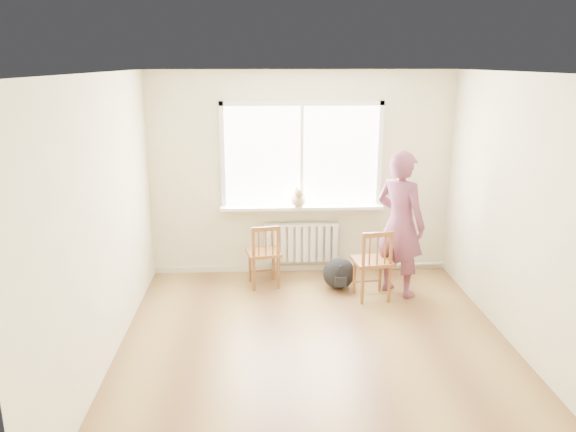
{
  "coord_description": "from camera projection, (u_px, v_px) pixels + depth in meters",
  "views": [
    {
      "loc": [
        -0.55,
        -5.04,
        2.8
      ],
      "look_at": [
        -0.23,
        1.2,
        1.07
      ],
      "focal_mm": 35.0,
      "sensor_mm": 36.0,
      "label": 1
    }
  ],
  "objects": [
    {
      "name": "radiator",
      "position": [
        301.0,
        242.0,
        7.58
      ],
      "size": [
        1.0,
        0.12,
        0.55
      ],
      "color": "white",
      "rests_on": "back_wall"
    },
    {
      "name": "window",
      "position": [
        302.0,
        151.0,
        7.32
      ],
      "size": [
        2.12,
        0.05,
        1.42
      ],
      "color": "white",
      "rests_on": "back_wall"
    },
    {
      "name": "chair_left",
      "position": [
        264.0,
        255.0,
        7.11
      ],
      "size": [
        0.47,
        0.46,
        0.83
      ],
      "rotation": [
        0.0,
        0.0,
        3.32
      ],
      "color": "brown",
      "rests_on": "floor"
    },
    {
      "name": "heating_pipe",
      "position": [
        391.0,
        264.0,
        7.77
      ],
      "size": [
        1.4,
        0.04,
        0.04
      ],
      "primitive_type": "cylinder",
      "rotation": [
        0.0,
        1.57,
        0.0
      ],
      "color": "silver",
      "rests_on": "back_wall"
    },
    {
      "name": "back_wall",
      "position": [
        301.0,
        174.0,
        7.43
      ],
      "size": [
        4.0,
        0.01,
        2.7
      ],
      "primitive_type": "cube",
      "color": "beige",
      "rests_on": "ground"
    },
    {
      "name": "baseboard",
      "position": [
        301.0,
        268.0,
        7.76
      ],
      "size": [
        4.0,
        0.03,
        0.08
      ],
      "primitive_type": "cube",
      "color": "beige",
      "rests_on": "ground"
    },
    {
      "name": "cat",
      "position": [
        298.0,
        198.0,
        7.31
      ],
      "size": [
        0.2,
        0.46,
        0.31
      ],
      "rotation": [
        0.0,
        0.0,
        0.01
      ],
      "color": "beige",
      "rests_on": "windowsill"
    },
    {
      "name": "floor",
      "position": [
        317.0,
        350.0,
        5.62
      ],
      "size": [
        4.5,
        4.5,
        0.0
      ],
      "primitive_type": "plane",
      "color": "olive",
      "rests_on": "ground"
    },
    {
      "name": "ceiling",
      "position": [
        321.0,
        73.0,
        4.9
      ],
      "size": [
        4.5,
        4.5,
        0.0
      ],
      "primitive_type": "plane",
      "rotation": [
        3.14,
        0.0,
        0.0
      ],
      "color": "white",
      "rests_on": "back_wall"
    },
    {
      "name": "backpack",
      "position": [
        339.0,
        273.0,
        7.1
      ],
      "size": [
        0.42,
        0.33,
        0.41
      ],
      "primitive_type": "ellipsoid",
      "rotation": [
        0.0,
        0.0,
        -0.06
      ],
      "color": "black",
      "rests_on": "floor"
    },
    {
      "name": "person",
      "position": [
        400.0,
        224.0,
        6.79
      ],
      "size": [
        0.76,
        0.77,
        1.79
      ],
      "primitive_type": "imported",
      "rotation": [
        0.0,
        0.0,
        2.31
      ],
      "color": "#BE3F3F",
      "rests_on": "floor"
    },
    {
      "name": "windowsill",
      "position": [
        302.0,
        207.0,
        7.44
      ],
      "size": [
        2.15,
        0.22,
        0.04
      ],
      "primitive_type": "cube",
      "color": "white",
      "rests_on": "back_wall"
    },
    {
      "name": "chair_right",
      "position": [
        373.0,
        264.0,
        6.72
      ],
      "size": [
        0.49,
        0.47,
        0.89
      ],
      "rotation": [
        0.0,
        0.0,
        3.26
      ],
      "color": "brown",
      "rests_on": "floor"
    }
  ]
}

